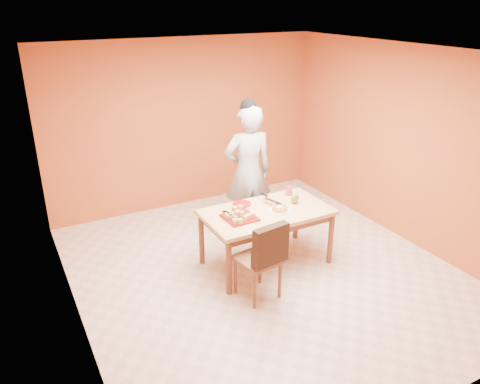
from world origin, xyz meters
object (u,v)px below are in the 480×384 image
dining_table (267,217)px  red_dinner_plate (242,204)px  egg_ornament (295,198)px  checker_tin (289,193)px  dining_chair (259,258)px  pastry_platter (240,218)px  magenta_glass (289,190)px  sponge_cake (279,209)px  person (248,172)px

dining_table → red_dinner_plate: bearing=120.8°
egg_ornament → checker_tin: bearing=53.4°
dining_chair → egg_ornament: size_ratio=7.10×
dining_table → red_dinner_plate: 0.38m
red_dinner_plate → egg_ornament: 0.69m
pastry_platter → red_dinner_plate: 0.41m
egg_ornament → red_dinner_plate: bearing=137.3°
dining_table → pastry_platter: (-0.41, -0.04, 0.11)m
dining_chair → magenta_glass: size_ratio=9.00×
dining_chair → checker_tin: size_ratio=9.53×
dining_table → sponge_cake: 0.20m
pastry_platter → red_dinner_plate: size_ratio=1.56×
dining_chair → sponge_cake: 0.83m
red_dinner_plate → magenta_glass: size_ratio=2.17×
red_dinner_plate → egg_ornament: size_ratio=1.71×
person → magenta_glass: bearing=131.2°
sponge_cake → egg_ornament: size_ratio=1.42×
magenta_glass → dining_table: bearing=-150.2°
dining_chair → magenta_glass: (1.00, 0.91, 0.30)m
person → egg_ornament: size_ratio=13.74×
egg_ornament → magenta_glass: bearing=52.4°
red_dinner_plate → sponge_cake: size_ratio=1.21×
pastry_platter → dining_chair: bearing=-95.3°
pastry_platter → egg_ornament: size_ratio=2.67×
pastry_platter → checker_tin: (0.94, 0.34, 0.00)m
sponge_cake → egg_ornament: egg_ornament is taller
sponge_cake → checker_tin: sponge_cake is taller
dining_table → magenta_glass: bearing=29.8°
dining_chair → pastry_platter: (0.05, 0.56, 0.26)m
red_dinner_plate → magenta_glass: (0.73, -0.00, 0.05)m
magenta_glass → checker_tin: bearing=-135.2°
red_dinner_plate → magenta_glass: bearing=-0.3°
dining_table → dining_chair: dining_chair is taller
pastry_platter → egg_ornament: egg_ornament is taller
dining_table → pastry_platter: pastry_platter is taller
dining_chair → pastry_platter: size_ratio=2.66×
person → magenta_glass: 0.66m
dining_chair → red_dinner_plate: dining_chair is taller
dining_table → dining_chair: (-0.46, -0.60, -0.15)m
red_dinner_plate → sponge_cake: sponge_cake is taller
sponge_cake → magenta_glass: magenta_glass is taller
dining_table → person: person is taller
dining_table → checker_tin: (0.53, 0.30, 0.11)m
person → egg_ornament: person is taller
egg_ornament → sponge_cake: bearing=-177.6°
person → egg_ornament: bearing=114.9°
dining_chair → sponge_cake: size_ratio=5.01×
pastry_platter → checker_tin: size_ratio=3.58×
dining_chair → magenta_glass: 1.38m
magenta_glass → sponge_cake: bearing=-135.8°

